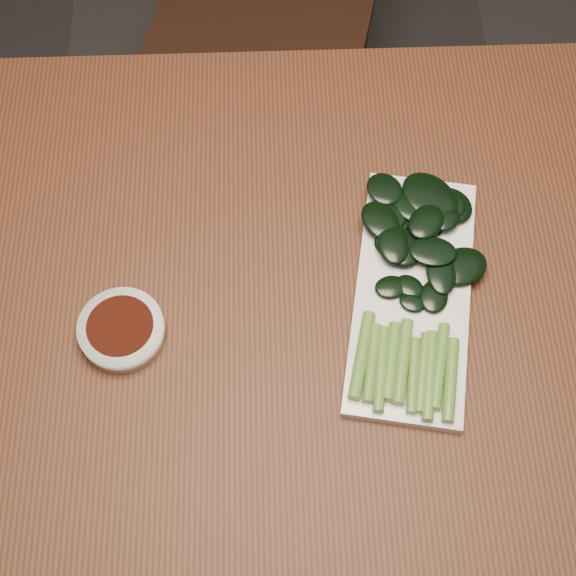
{
  "coord_description": "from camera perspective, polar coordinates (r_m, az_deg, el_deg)",
  "views": [
    {
      "loc": [
        -0.03,
        -0.41,
        1.62
      ],
      "look_at": [
        -0.01,
        0.02,
        0.76
      ],
      "focal_mm": 50.0,
      "sensor_mm": 36.0,
      "label": 1
    }
  ],
  "objects": [
    {
      "name": "table",
      "position": [
        1.03,
        0.63,
        -2.83
      ],
      "size": [
        1.4,
        0.8,
        0.75
      ],
      "color": "#4A2615",
      "rests_on": "ground"
    },
    {
      "name": "serving_plate",
      "position": [
        0.97,
        8.83,
        -0.43
      ],
      "size": [
        0.19,
        0.34,
        0.01
      ],
      "rotation": [
        0.0,
        0.0,
        -0.18
      ],
      "color": "silver",
      "rests_on": "table"
    },
    {
      "name": "sauce_bowl",
      "position": [
        0.96,
        -11.74,
        -2.95
      ],
      "size": [
        0.1,
        0.1,
        0.03
      ],
      "color": "silver",
      "rests_on": "table"
    },
    {
      "name": "ground",
      "position": [
        1.67,
        0.39,
        -12.14
      ],
      "size": [
        6.0,
        6.0,
        0.0
      ],
      "primitive_type": "plane",
      "color": "#2D2B2B",
      "rests_on": "ground"
    },
    {
      "name": "gai_lan",
      "position": [
        0.97,
        9.02,
        1.21
      ],
      "size": [
        0.19,
        0.34,
        0.02
      ],
      "color": "#58882E",
      "rests_on": "serving_plate"
    }
  ]
}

